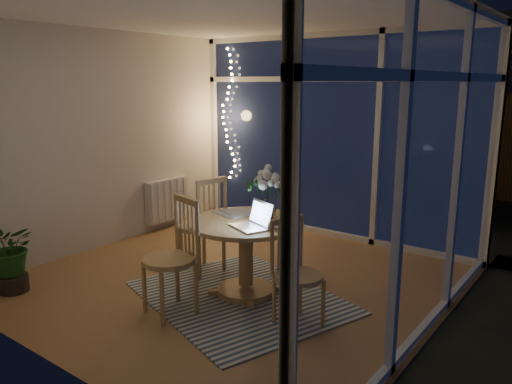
{
  "coord_description": "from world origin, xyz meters",
  "views": [
    {
      "loc": [
        3.07,
        -3.72,
        1.99
      ],
      "look_at": [
        0.09,
        0.25,
        0.89
      ],
      "focal_mm": 35.0,
      "sensor_mm": 36.0,
      "label": 1
    }
  ],
  "objects_px": {
    "laptop": "(249,214)",
    "flower_vase": "(266,207)",
    "chair_front": "(169,257)",
    "dining_table": "(246,258)",
    "chair_left": "(201,224)",
    "chair_right": "(299,274)",
    "potted_plant": "(10,254)"
  },
  "relations": [
    {
      "from": "chair_front",
      "to": "potted_plant",
      "type": "distance_m",
      "value": 1.68
    },
    {
      "from": "chair_left",
      "to": "potted_plant",
      "type": "relative_size",
      "value": 1.39
    },
    {
      "from": "dining_table",
      "to": "chair_left",
      "type": "height_order",
      "value": "chair_left"
    },
    {
      "from": "chair_front",
      "to": "flower_vase",
      "type": "xyz_separation_m",
      "value": [
        0.38,
        0.91,
        0.32
      ]
    },
    {
      "from": "chair_left",
      "to": "laptop",
      "type": "bearing_deg",
      "value": 76.9
    },
    {
      "from": "chair_front",
      "to": "potted_plant",
      "type": "relative_size",
      "value": 1.37
    },
    {
      "from": "chair_right",
      "to": "dining_table",
      "type": "bearing_deg",
      "value": 90.29
    },
    {
      "from": "dining_table",
      "to": "laptop",
      "type": "distance_m",
      "value": 0.55
    },
    {
      "from": "chair_left",
      "to": "chair_front",
      "type": "xyz_separation_m",
      "value": [
        0.47,
        -0.9,
        -0.01
      ]
    },
    {
      "from": "chair_front",
      "to": "potted_plant",
      "type": "bearing_deg",
      "value": -144.62
    },
    {
      "from": "chair_left",
      "to": "chair_right",
      "type": "relative_size",
      "value": 1.16
    },
    {
      "from": "chair_front",
      "to": "flower_vase",
      "type": "distance_m",
      "value": 1.03
    },
    {
      "from": "chair_front",
      "to": "laptop",
      "type": "relative_size",
      "value": 3.07
    },
    {
      "from": "chair_left",
      "to": "chair_front",
      "type": "height_order",
      "value": "chair_left"
    },
    {
      "from": "laptop",
      "to": "flower_vase",
      "type": "height_order",
      "value": "laptop"
    },
    {
      "from": "chair_right",
      "to": "flower_vase",
      "type": "distance_m",
      "value": 0.85
    },
    {
      "from": "flower_vase",
      "to": "potted_plant",
      "type": "xyz_separation_m",
      "value": [
        -1.94,
        -1.49,
        -0.46
      ]
    },
    {
      "from": "chair_left",
      "to": "flower_vase",
      "type": "xyz_separation_m",
      "value": [
        0.84,
        0.01,
        0.31
      ]
    },
    {
      "from": "potted_plant",
      "to": "chair_left",
      "type": "bearing_deg",
      "value": 53.5
    },
    {
      "from": "chair_right",
      "to": "chair_left",
      "type": "bearing_deg",
      "value": 92.01
    },
    {
      "from": "chair_right",
      "to": "chair_front",
      "type": "relative_size",
      "value": 0.88
    },
    {
      "from": "chair_right",
      "to": "flower_vase",
      "type": "bearing_deg",
      "value": 74.08
    },
    {
      "from": "flower_vase",
      "to": "potted_plant",
      "type": "bearing_deg",
      "value": -142.44
    },
    {
      "from": "dining_table",
      "to": "chair_front",
      "type": "distance_m",
      "value": 0.78
    },
    {
      "from": "chair_front",
      "to": "chair_left",
      "type": "bearing_deg",
      "value": 132.17
    },
    {
      "from": "laptop",
      "to": "potted_plant",
      "type": "distance_m",
      "value": 2.36
    },
    {
      "from": "chair_front",
      "to": "dining_table",
      "type": "bearing_deg",
      "value": 83.43
    },
    {
      "from": "laptop",
      "to": "dining_table",
      "type": "bearing_deg",
      "value": 157.71
    },
    {
      "from": "potted_plant",
      "to": "chair_front",
      "type": "bearing_deg",
      "value": 20.52
    },
    {
      "from": "dining_table",
      "to": "chair_right",
      "type": "relative_size",
      "value": 1.18
    },
    {
      "from": "chair_left",
      "to": "chair_right",
      "type": "bearing_deg",
      "value": 82.42
    },
    {
      "from": "chair_right",
      "to": "laptop",
      "type": "relative_size",
      "value": 2.7
    }
  ]
}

